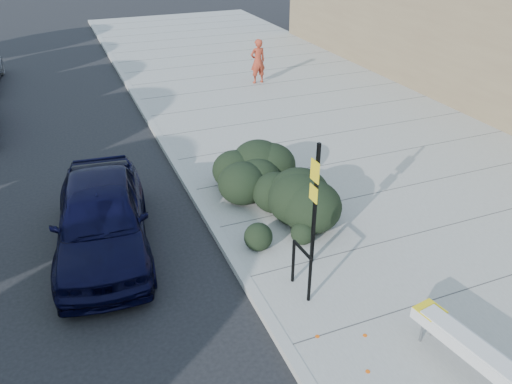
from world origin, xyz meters
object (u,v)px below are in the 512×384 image
Objects in this scene: bench at (469,347)px; sign_post at (315,198)px; pedestrian at (258,61)px; sedan_navy at (102,217)px; bike_rack at (302,266)px.

sign_post is (-0.99, 3.54, 1.06)m from bench.
sedan_navy is at bearing 48.15° from pedestrian.
pedestrian is at bearing 70.39° from bench.
bench is at bearing -75.67° from sign_post.
sign_post is at bearing 96.11° from bench.
sign_post is 0.56× the size of sedan_navy.
sedan_navy reaches higher than bike_rack.
bench is at bearing 76.25° from pedestrian.
bike_rack is 0.21× the size of sedan_navy.
sedan_navy reaches higher than bench.
bike_rack is at bearing 110.80° from bench.
sign_post reaches higher than pedestrian.
bench is 16.09m from pedestrian.
bike_rack is 4.60m from sedan_navy.
pedestrian is at bearing 58.66° from sedan_navy.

